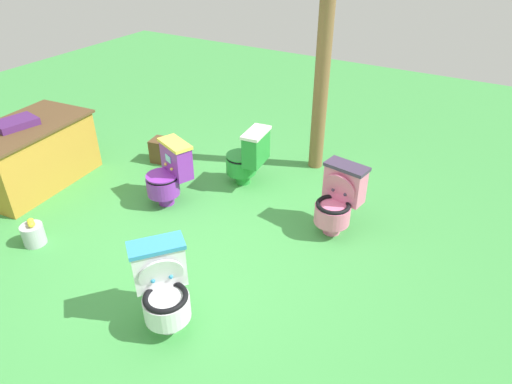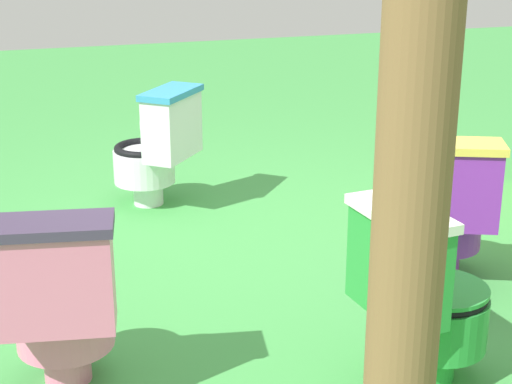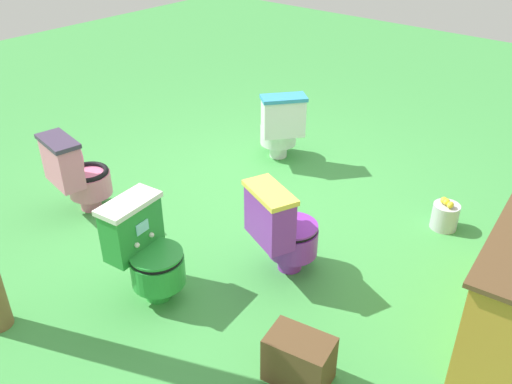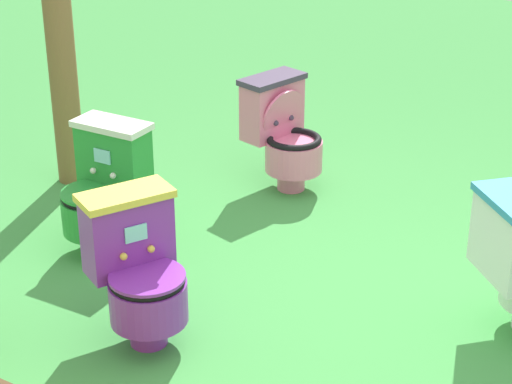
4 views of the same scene
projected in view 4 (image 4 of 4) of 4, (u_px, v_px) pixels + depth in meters
The scene contains 5 objects.
ground at pixel (321, 306), 4.68m from camera, with size 14.00×14.00×0.00m, color #429947.
toilet_green at pixel (104, 187), 5.12m from camera, with size 0.46×0.54×0.73m.
toilet_purple at pixel (139, 269), 4.29m from camera, with size 0.61×0.56×0.73m.
toilet_pink at pixel (284, 132), 5.88m from camera, with size 0.55×0.48×0.73m.
wooden_post at pixel (57, 13), 5.64m from camera, with size 0.18×0.18×2.26m, color brown.
Camera 4 is at (-2.11, 3.41, 2.51)m, focal length 64.12 mm.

